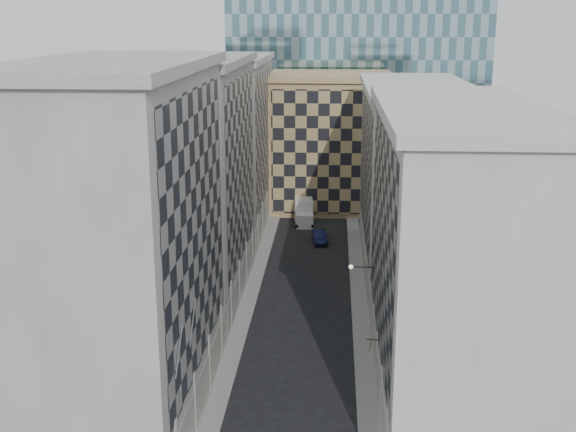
% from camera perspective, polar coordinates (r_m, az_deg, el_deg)
% --- Properties ---
extents(sidewalk_west, '(1.50, 100.00, 0.15)m').
position_cam_1_polar(sidewalk_west, '(68.32, -3.23, -7.04)').
color(sidewalk_west, gray).
rests_on(sidewalk_west, ground).
extents(sidewalk_east, '(1.50, 100.00, 0.15)m').
position_cam_1_polar(sidewalk_east, '(67.92, 5.67, -7.23)').
color(sidewalk_east, gray).
rests_on(sidewalk_east, ground).
extents(bldg_left_a, '(10.80, 22.80, 23.70)m').
position_cam_1_polar(bldg_left_a, '(47.90, -12.88, -2.37)').
color(bldg_left_a, gray).
rests_on(bldg_left_a, ground).
extents(bldg_left_b, '(10.80, 22.80, 22.70)m').
position_cam_1_polar(bldg_left_b, '(68.66, -7.75, 2.81)').
color(bldg_left_b, gray).
rests_on(bldg_left_b, ground).
extents(bldg_left_c, '(10.80, 22.80, 21.70)m').
position_cam_1_polar(bldg_left_c, '(90.01, -5.01, 5.56)').
color(bldg_left_c, gray).
rests_on(bldg_left_c, ground).
extents(bldg_right_a, '(10.80, 26.80, 20.70)m').
position_cam_1_polar(bldg_right_a, '(50.89, 12.85, -3.09)').
color(bldg_right_a, '#B8B2A8').
rests_on(bldg_right_a, ground).
extents(bldg_right_b, '(10.80, 28.80, 19.70)m').
position_cam_1_polar(bldg_right_b, '(76.87, 9.79, 2.95)').
color(bldg_right_b, '#B8B2A8').
rests_on(bldg_right_b, ground).
extents(tan_block, '(16.80, 14.80, 18.80)m').
position_cam_1_polar(tan_block, '(101.94, 3.31, 5.96)').
color(tan_block, '#A68058').
rests_on(tan_block, ground).
extents(church_tower, '(7.20, 7.20, 51.50)m').
position_cam_1_polar(church_tower, '(114.70, 2.48, 15.81)').
color(church_tower, '#292420').
rests_on(church_tower, ground).
extents(flagpoles_left, '(0.10, 6.33, 2.33)m').
position_cam_1_polar(flagpoles_left, '(43.55, -8.05, -9.36)').
color(flagpoles_left, gray).
rests_on(flagpoles_left, ground).
extents(bracket_lamp, '(1.98, 0.36, 0.36)m').
position_cam_1_polar(bracket_lamp, '(60.10, 5.17, -4.03)').
color(bracket_lamp, black).
rests_on(bracket_lamp, ground).
extents(box_truck, '(2.77, 5.83, 3.11)m').
position_cam_1_polar(box_truck, '(94.66, 1.26, 0.23)').
color(box_truck, white).
rests_on(box_truck, ground).
extents(dark_car, '(2.00, 4.51, 1.44)m').
position_cam_1_polar(dark_car, '(86.80, 2.51, -1.63)').
color(dark_car, '#0F1337').
rests_on(dark_car, ground).
extents(shop_sign, '(0.85, 0.75, 0.83)m').
position_cam_1_polar(shop_sign, '(52.04, 6.51, -10.07)').
color(shop_sign, black).
rests_on(shop_sign, ground).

